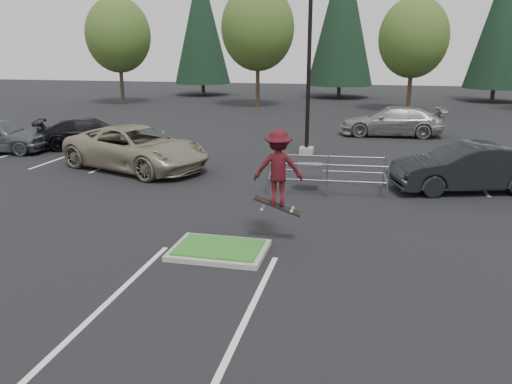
% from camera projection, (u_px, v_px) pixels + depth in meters
% --- Properties ---
extents(ground, '(120.00, 120.00, 0.00)m').
position_uv_depth(ground, '(219.00, 253.00, 11.75)').
color(ground, black).
rests_on(ground, ground).
extents(grass_median, '(2.20, 1.60, 0.16)m').
position_uv_depth(grass_median, '(219.00, 250.00, 11.73)').
color(grass_median, '#9B9791').
rests_on(grass_median, ground).
extents(stall_lines, '(22.62, 17.60, 0.01)m').
position_uv_depth(stall_lines, '(233.00, 184.00, 17.69)').
color(stall_lines, silver).
rests_on(stall_lines, ground).
extents(light_pole, '(0.70, 0.60, 10.12)m').
position_uv_depth(light_pole, '(309.00, 51.00, 21.63)').
color(light_pole, '#9B9791').
rests_on(light_pole, ground).
extents(decid_a, '(5.44, 5.44, 8.91)m').
position_uv_depth(decid_a, '(119.00, 37.00, 42.24)').
color(decid_a, '#38281C').
rests_on(decid_a, ground).
extents(decid_b, '(5.89, 5.89, 9.64)m').
position_uv_depth(decid_b, '(258.00, 31.00, 39.98)').
color(decid_b, '#38281C').
rests_on(decid_b, ground).
extents(decid_c, '(5.12, 5.12, 8.38)m').
position_uv_depth(decid_c, '(413.00, 40.00, 36.95)').
color(decid_c, '#38281C').
rests_on(decid_c, ground).
extents(conif_a, '(5.72, 5.72, 13.00)m').
position_uv_depth(conif_a, '(201.00, 24.00, 50.29)').
color(conif_a, '#38281C').
rests_on(conif_a, ground).
extents(conif_b, '(6.38, 6.38, 14.50)m').
position_uv_depth(conif_b, '(342.00, 14.00, 47.52)').
color(conif_b, '#38281C').
rests_on(conif_b, ground).
extents(conif_c, '(5.50, 5.50, 12.50)m').
position_uv_depth(conif_c, '(502.00, 23.00, 43.83)').
color(conif_c, '#38281C').
rests_on(conif_c, ground).
extents(cart_corral, '(3.98, 1.67, 1.10)m').
position_uv_depth(cart_corral, '(314.00, 170.00, 16.75)').
color(cart_corral, gray).
rests_on(cart_corral, ground).
extents(skateboarder, '(1.28, 0.89, 2.10)m').
position_uv_depth(skateboarder, '(278.00, 168.00, 11.91)').
color(skateboarder, black).
rests_on(skateboarder, ground).
extents(car_l_tan, '(6.75, 4.78, 1.71)m').
position_uv_depth(car_l_tan, '(136.00, 148.00, 19.80)').
color(car_l_tan, gray).
rests_on(car_l_tan, ground).
extents(car_l_black, '(5.32, 3.90, 1.43)m').
position_uv_depth(car_l_black, '(89.00, 133.00, 24.14)').
color(car_l_black, black).
rests_on(car_l_black, ground).
extents(car_r_charc, '(5.15, 3.04, 1.60)m').
position_uv_depth(car_r_charc, '(466.00, 168.00, 16.68)').
color(car_r_charc, black).
rests_on(car_r_charc, ground).
extents(car_far_silver, '(5.65, 2.60, 1.60)m').
position_uv_depth(car_far_silver, '(392.00, 121.00, 27.43)').
color(car_far_silver, gray).
rests_on(car_far_silver, ground).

